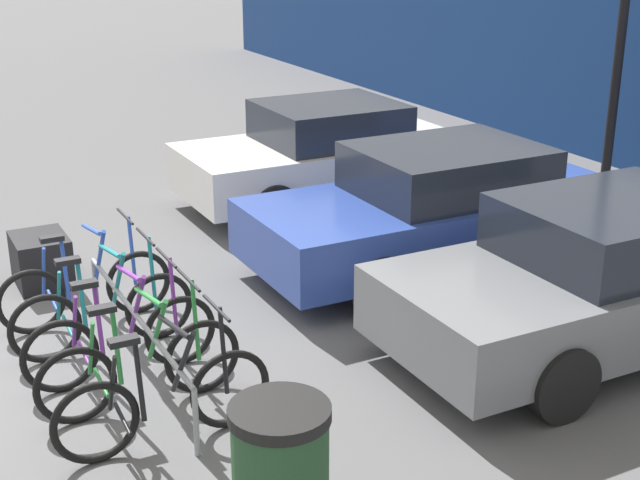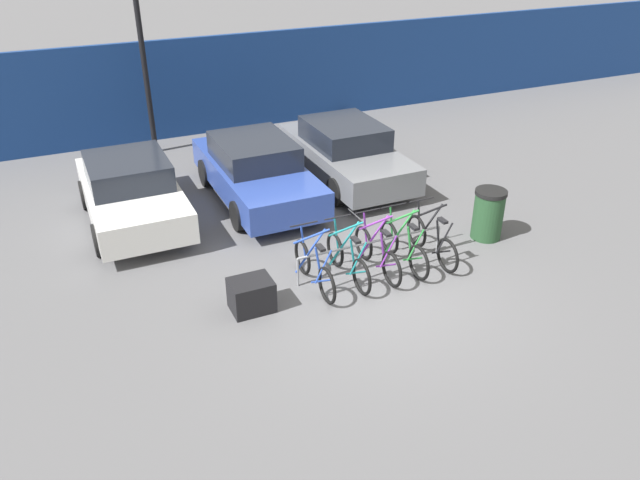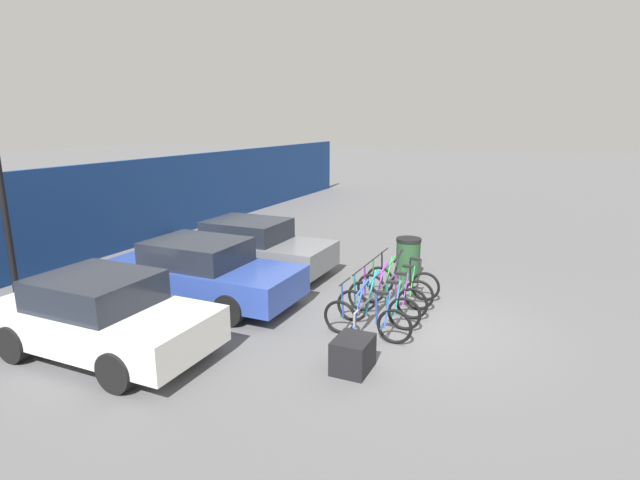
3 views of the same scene
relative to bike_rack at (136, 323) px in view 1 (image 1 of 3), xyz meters
The scene contains 12 objects.
ground_plane 0.87m from the bike_rack, 112.35° to the right, with size 120.00×120.00×0.00m, color #59595B.
bike_rack is the anchor object (origin of this frame).
bicycle_blue 1.23m from the bike_rack, behind, with size 0.68×1.71×1.05m.
bicycle_teal 0.58m from the bike_rack, 165.00° to the right, with size 0.68×1.71×1.05m.
bicycle_purple 0.18m from the bike_rack, 74.27° to the right, with size 0.68×1.71×1.05m.
bicycle_green 0.62m from the bike_rack, 13.95° to the right, with size 0.68×1.71×1.05m.
bicycle_black 1.23m from the bike_rack, ahead, with size 0.68×1.71×1.05m.
car_white 5.24m from the bike_rack, 133.99° to the left, with size 1.91×3.93×1.40m.
car_blue 3.89m from the bike_rack, 103.25° to the left, with size 1.91×4.35×1.40m.
car_grey 4.27m from the bike_rack, 69.89° to the left, with size 1.91×4.27×1.40m.
trash_bin 2.71m from the bike_rack, ahead, with size 0.63×0.63×1.03m.
cargo_crate 2.47m from the bike_rack, behind, with size 0.70×0.56×0.55m, color black.
Camera 1 is at (7.21, -1.15, 3.78)m, focal length 50.00 mm.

